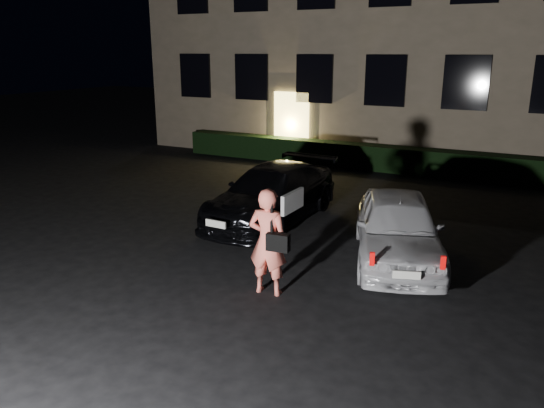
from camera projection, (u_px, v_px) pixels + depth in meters
The scene contains 5 objects.
ground at pixel (206, 284), 9.42m from camera, with size 80.00×80.00×0.00m, color black.
hedge at pixel (377, 158), 18.26m from camera, with size 15.00×0.70×0.85m, color black.
sedan at pixel (272, 194), 12.79m from camera, with size 2.02×4.67×1.31m.
hatch at pixel (398, 227), 10.34m from camera, with size 2.77×4.23×1.34m.
man at pixel (268, 242), 8.82m from camera, with size 0.80×0.51×1.85m.
Camera 1 is at (5.02, -7.14, 4.00)m, focal length 35.00 mm.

